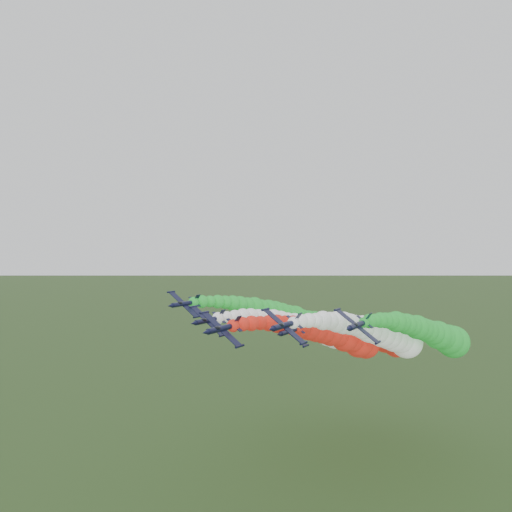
{
  "coord_description": "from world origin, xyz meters",
  "views": [
    {
      "loc": [
        56.23,
        -72.82,
        54.0
      ],
      "look_at": [
        6.79,
        10.93,
        52.55
      ],
      "focal_mm": 35.0,
      "sensor_mm": 36.0,
      "label": 1
    }
  ],
  "objects_px": {
    "jet_outer_left": "(286,316)",
    "jet_trail": "(371,337)",
    "jet_inner_left": "(315,329)",
    "jet_lead": "(337,336)",
    "jet_inner_right": "(382,334)",
    "jet_outer_right": "(434,334)"
  },
  "relations": [
    {
      "from": "jet_inner_left",
      "to": "jet_outer_right",
      "type": "relative_size",
      "value": 0.99
    },
    {
      "from": "jet_inner_left",
      "to": "jet_lead",
      "type": "bearing_deg",
      "value": -44.87
    },
    {
      "from": "jet_outer_left",
      "to": "jet_inner_left",
      "type": "bearing_deg",
      "value": -28.29
    },
    {
      "from": "jet_lead",
      "to": "jet_outer_left",
      "type": "distance_m",
      "value": 28.42
    },
    {
      "from": "jet_inner_right",
      "to": "jet_outer_left",
      "type": "height_order",
      "value": "jet_outer_left"
    },
    {
      "from": "jet_inner_right",
      "to": "jet_trail",
      "type": "distance_m",
      "value": 16.33
    },
    {
      "from": "jet_inner_left",
      "to": "jet_inner_right",
      "type": "bearing_deg",
      "value": -13.31
    },
    {
      "from": "jet_inner_right",
      "to": "jet_trail",
      "type": "xyz_separation_m",
      "value": [
        -7.09,
        14.3,
        -3.45
      ]
    },
    {
      "from": "jet_outer_left",
      "to": "jet_lead",
      "type": "bearing_deg",
      "value": -36.89
    },
    {
      "from": "jet_outer_left",
      "to": "jet_outer_right",
      "type": "relative_size",
      "value": 1.0
    },
    {
      "from": "jet_outer_left",
      "to": "jet_trail",
      "type": "relative_size",
      "value": 1.0
    },
    {
      "from": "jet_lead",
      "to": "jet_inner_right",
      "type": "height_order",
      "value": "jet_inner_right"
    },
    {
      "from": "jet_inner_right",
      "to": "jet_outer_left",
      "type": "distance_m",
      "value": 34.12
    },
    {
      "from": "jet_outer_right",
      "to": "jet_trail",
      "type": "xyz_separation_m",
      "value": [
        -17.74,
        5.35,
        -2.95
      ]
    },
    {
      "from": "jet_inner_left",
      "to": "jet_inner_right",
      "type": "relative_size",
      "value": 0.99
    },
    {
      "from": "jet_lead",
      "to": "jet_inner_left",
      "type": "height_order",
      "value": "jet_lead"
    },
    {
      "from": "jet_trail",
      "to": "jet_outer_left",
      "type": "bearing_deg",
      "value": -173.14
    },
    {
      "from": "jet_lead",
      "to": "jet_inner_left",
      "type": "bearing_deg",
      "value": 135.13
    },
    {
      "from": "jet_outer_right",
      "to": "jet_inner_right",
      "type": "bearing_deg",
      "value": -139.96
    },
    {
      "from": "jet_inner_right",
      "to": "jet_outer_left",
      "type": "bearing_deg",
      "value": 160.68
    },
    {
      "from": "jet_inner_left",
      "to": "jet_outer_left",
      "type": "xyz_separation_m",
      "value": [
        -12.17,
        6.55,
        2.21
      ]
    },
    {
      "from": "jet_lead",
      "to": "jet_trail",
      "type": "relative_size",
      "value": 1.0
    }
  ]
}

